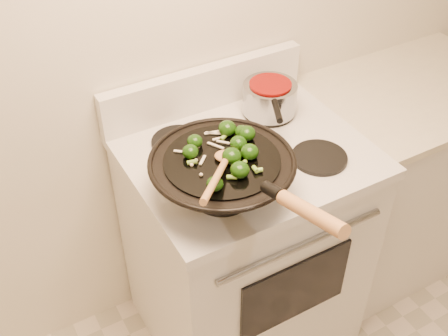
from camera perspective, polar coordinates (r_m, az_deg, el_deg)
stove at (r=2.15m, az=2.04°, el=-7.69°), size 0.78×0.67×1.08m
counter_unit at (r=2.56m, az=16.71°, el=-0.93°), size 0.89×0.62×0.91m
wok at (r=1.62m, az=-0.09°, el=-0.77°), size 0.43×0.70×0.28m
stirfry at (r=1.59m, az=0.59°, el=1.96°), size 0.24×0.26×0.05m
wooden_spoon at (r=1.50m, az=-0.27°, el=-0.03°), size 0.25×0.28×0.12m
saucepan at (r=1.99m, az=4.67°, el=7.15°), size 0.19×0.29×0.11m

